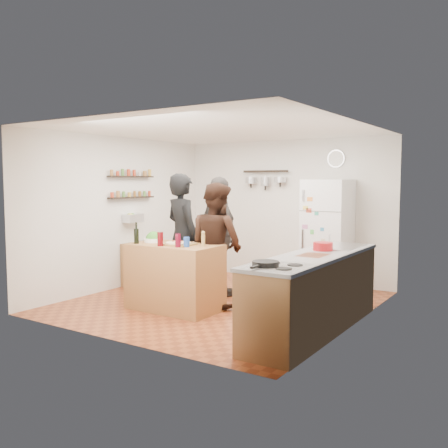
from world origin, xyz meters
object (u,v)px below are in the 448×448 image
Objects in this scene: person_back at (219,236)px; skillet at (265,264)px; prep_island at (175,277)px; wall_clock at (336,159)px; side_table at (148,264)px; person_left at (182,236)px; salad_bowl at (154,240)px; pepper_mill at (203,240)px; counter_run at (314,294)px; red_bowl at (323,246)px; salt_canister at (187,242)px; person_center at (216,244)px; wine_bottle at (136,236)px; fridge at (327,235)px.

person_back reaches higher than skillet.
wall_clock is (1.26, 2.74, 1.69)m from prep_island.
prep_island is at bearing -35.94° from side_table.
salad_bowl is at bearing 101.59° from person_left.
pepper_mill is (0.45, 0.05, 0.54)m from prep_island.
pepper_mill is 1.66m from counter_run.
person_back is 1.57m from side_table.
person_left is 2.36× the size of side_table.
salt_canister is at bearing -159.98° from red_bowl.
person_center is 7.25× the size of red_bowl.
side_table is at bearing -147.55° from wall_clock.
person_center reaches higher than counter_run.
skillet is (1.56, -1.42, 0.07)m from person_center.
side_table is at bearing -0.75° from person_center.
red_bowl is (2.38, 0.44, 0.03)m from salad_bowl.
fridge is (1.76, 2.63, -0.11)m from wine_bottle.
salad_bowl is 2.52m from skillet.
salt_canister is at bearing -13.28° from salad_bowl.
pepper_mill is 0.67× the size of red_bowl.
wine_bottle is 0.12× the size of person_center.
counter_run is (2.43, 0.06, -0.49)m from salad_bowl.
person_back reaches higher than pepper_mill.
person_back is (-0.26, 1.17, -0.05)m from salt_canister.
prep_island is at bearing -117.61° from fridge.
person_left reaches higher than person_back.
person_left is at bearing 144.76° from pepper_mill.
side_table is at bearing 144.06° from prep_island.
person_center reaches higher than salt_canister.
person_left reaches higher than skillet.
salad_bowl is 0.10× the size of counter_run.
prep_island is 6.01× the size of wine_bottle.
salad_bowl is 2.08× the size of salt_canister.
skillet is 0.15× the size of fridge.
person_center is 2.20× the size of side_table.
person_center is 2.11m from fridge.
wall_clock is at bearing -96.38° from person_center.
counter_run is at bearing 2.38° from pepper_mill.
wine_bottle is 0.86× the size of red_bowl.
salad_bowl is at bearing 73.50° from wine_bottle.
prep_island is 4.56× the size of skillet.
side_table is (-1.73, 1.15, -0.61)m from salt_canister.
salad_bowl is 0.29m from wine_bottle.
salad_bowl is 1.30× the size of wine_bottle.
salt_canister is 1.80m from skillet.
wine_bottle is 3.17m from fridge.
skillet is (-0.10, -1.03, 0.50)m from counter_run.
wine_bottle reaches higher than salad_bowl.
pepper_mill is at bearing 48.58° from salt_canister.
salad_bowl is 0.74m from salt_canister.
fridge reaches higher than counter_run.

